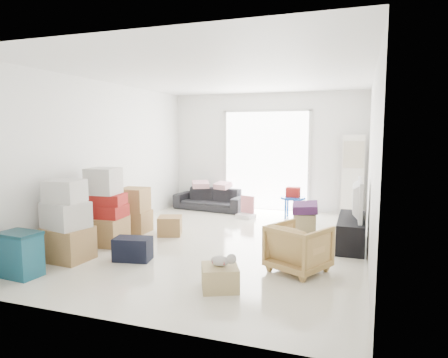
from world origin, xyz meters
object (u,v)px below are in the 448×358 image
(storage_bins, at_px, (20,254))
(ottoman, at_px, (305,224))
(sofa, at_px, (211,196))
(television, at_px, (352,213))
(wood_crate, at_px, (220,277))
(armchair, at_px, (299,246))
(ac_tower, at_px, (353,177))
(tv_console, at_px, (351,232))
(kids_table, at_px, (293,196))

(storage_bins, height_order, ottoman, storage_bins)
(sofa, bearing_deg, ottoman, -27.26)
(television, xyz_separation_m, wood_crate, (-1.39, -2.37, -0.39))
(armchair, distance_m, wood_crate, 1.20)
(storage_bins, height_order, wood_crate, storage_bins)
(ac_tower, bearing_deg, tv_console, -88.69)
(armchair, xyz_separation_m, wood_crate, (-0.77, -0.89, -0.21))
(armchair, bearing_deg, storage_bins, 49.10)
(television, relative_size, storage_bins, 1.86)
(television, xyz_separation_m, storage_bins, (-3.90, -2.81, -0.24))
(tv_console, distance_m, wood_crate, 2.75)
(sofa, distance_m, wood_crate, 4.77)
(tv_console, height_order, ottoman, tv_console)
(storage_bins, distance_m, ottoman, 4.47)
(sofa, xyz_separation_m, kids_table, (1.97, -0.30, 0.14))
(ac_tower, xyz_separation_m, television, (0.05, -2.19, -0.35))
(kids_table, bearing_deg, armchair, -79.30)
(television, height_order, sofa, sofa)
(television, height_order, ottoman, television)
(wood_crate, bearing_deg, ac_tower, 73.62)
(tv_console, bearing_deg, wood_crate, -120.42)
(armchair, relative_size, kids_table, 1.06)
(storage_bins, relative_size, wood_crate, 1.38)
(ac_tower, relative_size, storage_bins, 3.05)
(armchair, distance_m, ottoman, 1.90)
(armchair, relative_size, ottoman, 1.78)
(ottoman, distance_m, kids_table, 1.42)
(ac_tower, relative_size, ottoman, 4.51)
(ottoman, bearing_deg, ac_tower, 67.35)
(ottoman, xyz_separation_m, wood_crate, (-0.60, -2.78, -0.06))
(armchair, relative_size, wood_crate, 1.67)
(armchair, xyz_separation_m, ottoman, (-0.17, 1.89, -0.15))
(television, bearing_deg, kids_table, 33.37)
(wood_crate, bearing_deg, kids_table, 87.72)
(storage_bins, bearing_deg, ottoman, 46.03)
(storage_bins, bearing_deg, kids_table, 59.54)
(kids_table, bearing_deg, tv_console, -54.77)
(armchair, height_order, ottoman, armchair)
(wood_crate, bearing_deg, tv_console, 59.58)
(ottoman, height_order, wood_crate, ottoman)
(ottoman, relative_size, kids_table, 0.59)
(ac_tower, xyz_separation_m, sofa, (-3.15, -0.15, -0.54))
(sofa, height_order, ottoman, sofa)
(ac_tower, bearing_deg, wood_crate, -106.38)
(ottoman, bearing_deg, wood_crate, -102.12)
(sofa, height_order, wood_crate, sofa)
(tv_console, xyz_separation_m, storage_bins, (-3.90, -2.81, 0.06))
(tv_console, height_order, armchair, armchair)
(ac_tower, xyz_separation_m, tv_console, (0.05, -2.19, -0.65))
(ottoman, xyz_separation_m, kids_table, (-0.43, 1.33, 0.27))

